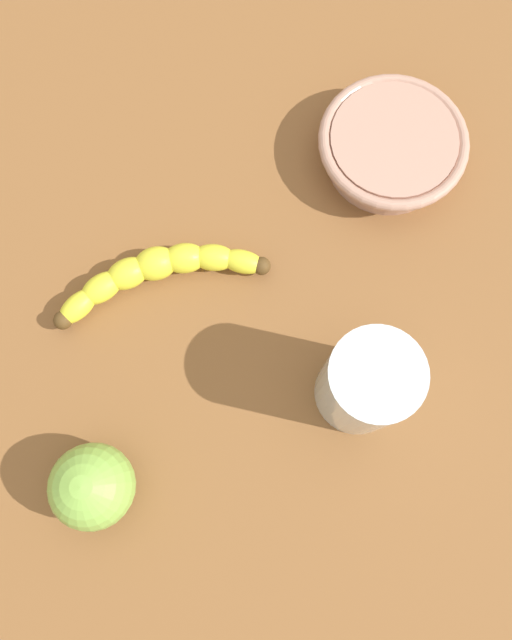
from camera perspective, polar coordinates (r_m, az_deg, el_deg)
wooden_tabletop at (r=60.94cm, az=3.43°, el=-0.62°), size 120.00×120.00×3.00cm
banana at (r=59.84cm, az=-8.98°, el=4.38°), size 7.61×20.70×3.21cm
smoothie_glass at (r=53.76cm, az=9.99°, el=-5.84°), size 7.74×7.74×11.19cm
ceramic_bowl at (r=64.80cm, az=12.29°, el=15.24°), size 14.65×14.65×4.17cm
green_apple_fruit at (r=55.77cm, az=-14.76°, el=-14.51°), size 7.29×7.29×7.29cm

